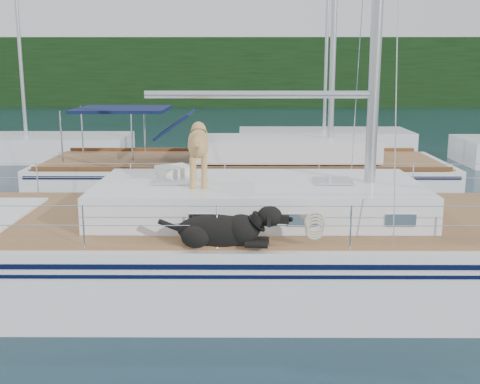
{
  "coord_description": "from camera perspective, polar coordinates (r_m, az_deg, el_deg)",
  "views": [
    {
      "loc": [
        0.55,
        -9.56,
        3.67
      ],
      "look_at": [
        0.5,
        0.2,
        1.6
      ],
      "focal_mm": 45.0,
      "sensor_mm": 36.0,
      "label": 1
    }
  ],
  "objects": [
    {
      "name": "neighbor_sailboat",
      "position": [
        16.53,
        0.56,
        1.36
      ],
      "size": [
        11.0,
        3.5,
        13.3
      ],
      "color": "white",
      "rests_on": "ground"
    },
    {
      "name": "tree_line",
      "position": [
        54.56,
        -0.29,
        11.27
      ],
      "size": [
        90.0,
        3.0,
        6.0
      ],
      "primitive_type": "cube",
      "color": "black",
      "rests_on": "ground"
    },
    {
      "name": "bg_boat_center",
      "position": [
        25.99,
        7.95,
        4.75
      ],
      "size": [
        7.2,
        3.0,
        11.65
      ],
      "color": "white",
      "rests_on": "ground"
    },
    {
      "name": "ground",
      "position": [
        10.25,
        -2.84,
        -9.01
      ],
      "size": [
        120.0,
        120.0,
        0.0
      ],
      "primitive_type": "plane",
      "color": "black",
      "rests_on": "ground"
    },
    {
      "name": "main_sailboat",
      "position": [
        10.02,
        -2.36,
        -5.4
      ],
      "size": [
        12.0,
        3.88,
        14.01
      ],
      "color": "white",
      "rests_on": "ground"
    },
    {
      "name": "bg_boat_west",
      "position": [
        25.27,
        -19.54,
        3.96
      ],
      "size": [
        8.0,
        3.0,
        11.65
      ],
      "color": "white",
      "rests_on": "ground"
    },
    {
      "name": "shore_bank",
      "position": [
        55.84,
        -0.27,
        8.82
      ],
      "size": [
        92.0,
        1.0,
        1.2
      ],
      "primitive_type": "cube",
      "color": "#595147",
      "rests_on": "ground"
    }
  ]
}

